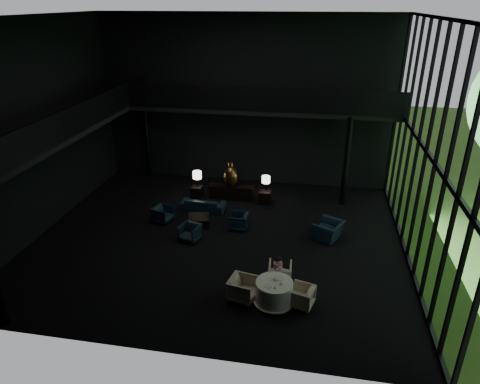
% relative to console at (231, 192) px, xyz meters
% --- Properties ---
extents(floor, '(14.00, 12.00, 0.02)m').
position_rel_console_xyz_m(floor, '(0.26, -3.67, -0.32)').
color(floor, black).
rests_on(floor, ground).
extents(ceiling, '(14.00, 12.00, 0.02)m').
position_rel_console_xyz_m(ceiling, '(0.26, -3.67, 7.68)').
color(ceiling, black).
rests_on(ceiling, ground).
extents(wall_back, '(14.00, 0.04, 8.00)m').
position_rel_console_xyz_m(wall_back, '(0.26, 2.33, 3.68)').
color(wall_back, black).
rests_on(wall_back, ground).
extents(wall_front, '(14.00, 0.04, 8.00)m').
position_rel_console_xyz_m(wall_front, '(0.26, -9.67, 3.68)').
color(wall_front, black).
rests_on(wall_front, ground).
extents(wall_left, '(0.04, 12.00, 8.00)m').
position_rel_console_xyz_m(wall_left, '(-6.74, -3.67, 3.68)').
color(wall_left, black).
rests_on(wall_left, ground).
extents(curtain_wall, '(0.20, 12.00, 8.00)m').
position_rel_console_xyz_m(curtain_wall, '(7.21, -3.67, 3.68)').
color(curtain_wall, black).
rests_on(curtain_wall, ground).
extents(mezzanine_left, '(2.00, 12.00, 0.25)m').
position_rel_console_xyz_m(mezzanine_left, '(-5.74, -3.67, 3.68)').
color(mezzanine_left, black).
rests_on(mezzanine_left, wall_left).
extents(mezzanine_back, '(12.00, 2.00, 0.25)m').
position_rel_console_xyz_m(mezzanine_back, '(1.26, 1.33, 3.68)').
color(mezzanine_back, black).
rests_on(mezzanine_back, wall_back).
extents(railing_left, '(0.06, 12.00, 1.00)m').
position_rel_console_xyz_m(railing_left, '(-4.74, -3.67, 4.28)').
color(railing_left, black).
rests_on(railing_left, mezzanine_left).
extents(railing_back, '(12.00, 0.06, 1.00)m').
position_rel_console_xyz_m(railing_back, '(1.26, 0.33, 4.28)').
color(railing_back, black).
rests_on(railing_back, mezzanine_back).
extents(column_nw, '(0.24, 0.24, 4.00)m').
position_rel_console_xyz_m(column_nw, '(-4.74, 2.03, 1.68)').
color(column_nw, black).
rests_on(column_nw, floor).
extents(column_ne, '(0.24, 0.24, 4.00)m').
position_rel_console_xyz_m(column_ne, '(5.06, 0.33, 1.68)').
color(column_ne, black).
rests_on(column_ne, floor).
extents(console, '(2.03, 0.46, 0.64)m').
position_rel_console_xyz_m(console, '(0.00, 0.00, 0.00)').
color(console, black).
rests_on(console, floor).
extents(bronze_urn, '(0.65, 0.65, 1.20)m').
position_rel_console_xyz_m(bronze_urn, '(-0.00, -0.10, 0.84)').
color(bronze_urn, '#B7713E').
rests_on(bronze_urn, console).
extents(side_table_left, '(0.49, 0.49, 0.54)m').
position_rel_console_xyz_m(side_table_left, '(-1.60, -0.14, -0.05)').
color(side_table_left, black).
rests_on(side_table_left, floor).
extents(table_lamp_left, '(0.41, 0.41, 0.69)m').
position_rel_console_xyz_m(table_lamp_left, '(-1.60, -0.00, 0.71)').
color(table_lamp_left, black).
rests_on(table_lamp_left, side_table_left).
extents(side_table_right, '(0.52, 0.52, 0.58)m').
position_rel_console_xyz_m(side_table_right, '(1.60, -0.20, -0.03)').
color(side_table_right, black).
rests_on(side_table_right, floor).
extents(table_lamp_right, '(0.38, 0.38, 0.64)m').
position_rel_console_xyz_m(table_lamp_right, '(1.60, 0.02, 0.71)').
color(table_lamp_right, black).
rests_on(table_lamp_right, side_table_right).
extents(sofa, '(1.78, 0.60, 0.69)m').
position_rel_console_xyz_m(sofa, '(-0.98, -1.42, 0.02)').
color(sofa, '#122033').
rests_on(sofa, floor).
extents(lounge_armchair_west, '(0.78, 0.81, 0.69)m').
position_rel_console_xyz_m(lounge_armchair_west, '(-2.35, -2.71, 0.02)').
color(lounge_armchair_west, black).
rests_on(lounge_armchair_west, floor).
extents(lounge_armchair_east, '(0.61, 0.65, 0.66)m').
position_rel_console_xyz_m(lounge_armchair_east, '(0.85, -2.75, 0.01)').
color(lounge_armchair_east, '#142032').
rests_on(lounge_armchair_east, floor).
extents(lounge_armchair_south, '(0.81, 0.78, 0.68)m').
position_rel_console_xyz_m(lounge_armchair_south, '(-0.83, -3.99, 0.02)').
color(lounge_armchair_south, black).
rests_on(lounge_armchair_south, floor).
extents(window_armchair, '(1.12, 1.30, 0.96)m').
position_rel_console_xyz_m(window_armchair, '(4.39, -2.93, 0.16)').
color(window_armchair, black).
rests_on(window_armchair, floor).
extents(coffee_table, '(1.01, 1.01, 0.38)m').
position_rel_console_xyz_m(coffee_table, '(-0.82, -2.73, -0.13)').
color(coffee_table, black).
rests_on(coffee_table, floor).
extents(dining_table, '(1.29, 1.29, 0.75)m').
position_rel_console_xyz_m(dining_table, '(2.73, -7.14, 0.01)').
color(dining_table, white).
rests_on(dining_table, floor).
extents(dining_chair_north, '(0.75, 0.71, 0.74)m').
position_rel_console_xyz_m(dining_chair_north, '(2.81, -6.05, 0.05)').
color(dining_chair_north, tan).
rests_on(dining_chair_north, floor).
extents(dining_chair_east, '(0.76, 0.78, 0.66)m').
position_rel_console_xyz_m(dining_chair_east, '(3.56, -7.11, 0.01)').
color(dining_chair_east, '#C3A793').
rests_on(dining_chair_east, floor).
extents(dining_chair_west, '(0.91, 0.95, 0.84)m').
position_rel_console_xyz_m(dining_chair_west, '(1.76, -7.12, 0.10)').
color(dining_chair_west, '#B8A593').
rests_on(dining_chair_west, floor).
extents(child, '(0.29, 0.29, 0.62)m').
position_rel_console_xyz_m(child, '(2.75, -6.25, 0.44)').
color(child, pink).
rests_on(child, dining_chair_north).
extents(plate_a, '(0.27, 0.27, 0.01)m').
position_rel_console_xyz_m(plate_a, '(2.58, -7.37, 0.43)').
color(plate_a, white).
rests_on(plate_a, dining_table).
extents(plate_b, '(0.27, 0.27, 0.02)m').
position_rel_console_xyz_m(plate_b, '(2.87, -6.92, 0.44)').
color(plate_b, white).
rests_on(plate_b, dining_table).
extents(saucer, '(0.19, 0.19, 0.01)m').
position_rel_console_xyz_m(saucer, '(2.92, -7.22, 0.43)').
color(saucer, white).
rests_on(saucer, dining_table).
extents(coffee_cup, '(0.08, 0.08, 0.05)m').
position_rel_console_xyz_m(coffee_cup, '(2.93, -7.20, 0.47)').
color(coffee_cup, white).
rests_on(coffee_cup, saucer).
extents(cereal_bowl, '(0.17, 0.17, 0.09)m').
position_rel_console_xyz_m(cereal_bowl, '(2.76, -7.01, 0.47)').
color(cereal_bowl, white).
rests_on(cereal_bowl, dining_table).
extents(cream_pot, '(0.06, 0.06, 0.06)m').
position_rel_console_xyz_m(cream_pot, '(2.77, -7.44, 0.46)').
color(cream_pot, '#99999E').
rests_on(cream_pot, dining_table).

